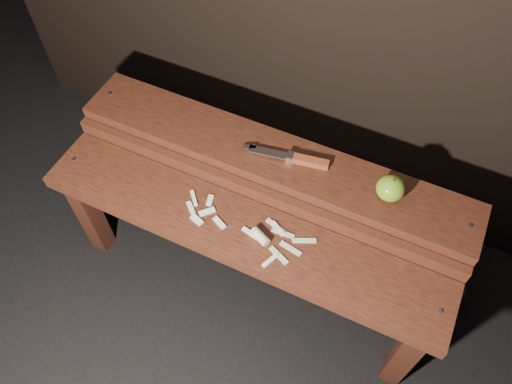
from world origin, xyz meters
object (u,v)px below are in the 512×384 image
at_px(bench_rear_tier, 271,173).
at_px(apple, 391,188).
at_px(bench_front_tier, 238,243).
at_px(knife, 300,159).

xyz_separation_m(bench_rear_tier, apple, (0.34, 0.00, 0.12)).
bearing_deg(apple, bench_front_tier, -145.81).
distance_m(bench_rear_tier, knife, 0.13).
bearing_deg(bench_rear_tier, apple, 0.73).
xyz_separation_m(bench_front_tier, bench_rear_tier, (0.00, 0.23, 0.06)).
relative_size(bench_front_tier, apple, 14.84).
height_order(bench_front_tier, apple, apple).
distance_m(apple, knife, 0.26).
bearing_deg(bench_front_tier, knife, 71.37).
height_order(bench_rear_tier, apple, apple).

